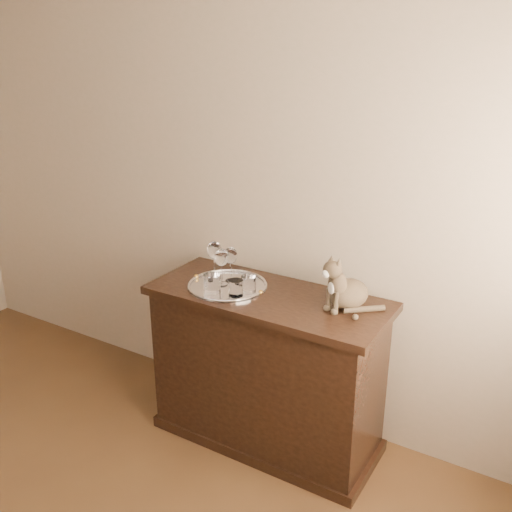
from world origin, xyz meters
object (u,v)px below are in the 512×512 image
Objects in this scene: tray at (228,287)px; tumbler_a at (236,288)px; sideboard at (267,370)px; wine_glass_d at (222,267)px; tumbler_b at (212,283)px; tumbler_c at (249,284)px; wine_glass_a at (214,260)px; cat at (349,280)px; wine_glass_b at (231,264)px.

tray is 0.13m from tumbler_a.
wine_glass_d is (-0.25, -0.03, 0.53)m from sideboard.
wine_glass_d is at bearing 97.51° from tumbler_b.
tumbler_c reaches higher than sideboard.
tumbler_b is at bearing -150.92° from sideboard.
sideboard is 6.06× the size of wine_glass_a.
sideboard is at bearing -5.03° from wine_glass_a.
sideboard is 0.48m from tray.
tray is at bearing 142.66° from tumbler_a.
sideboard is 0.50m from tumbler_a.
tray is at bearing -5.43° from wine_glass_d.
wine_glass_d is 0.17m from tumbler_a.
cat reaches higher than tumbler_b.
cat reaches higher than wine_glass_b.
tumbler_b is (-0.00, -0.16, -0.05)m from wine_glass_b.
tumbler_b reaches higher than sideboard.
cat is (0.47, 0.11, 0.09)m from tumbler_c.
tumbler_c is 0.49m from cat.
tumbler_c is at bearing 32.76° from tumbler_b.
tumbler_c is (0.25, -0.07, -0.06)m from wine_glass_a.
wine_glass_d is at bearing -33.90° from wine_glass_a.
tumbler_b is 0.66m from cat.
wine_glass_a reaches higher than wine_glass_d.
wine_glass_a is 0.10m from wine_glass_d.
wine_glass_d is 0.17m from tumbler_c.
wine_glass_a is 0.26m from tumbler_a.
tray is 0.11m from wine_glass_d.
tumbler_c is at bearing 67.57° from tumbler_a.
wine_glass_b is 0.62m from cat.
wine_glass_b is 2.28× the size of tumbler_a.
tray reaches higher than sideboard.
wine_glass_a is 2.46× the size of tumbler_a.
sideboard is 0.59m from wine_glass_d.
tray is at bearing 78.11° from tumbler_b.
tumbler_a is (0.12, -0.14, -0.05)m from wine_glass_b.
cat reaches higher than sideboard.
tumbler_a is at bearing -137.78° from sideboard.
tray is at bearing -172.10° from sideboard.
cat reaches higher than tumbler_c.
tumbler_c is (0.13, -0.01, 0.05)m from tray.
wine_glass_a is 0.10m from wine_glass_b.
tumbler_a is at bearing -48.95° from wine_glass_b.
cat is (0.72, 0.04, 0.03)m from wine_glass_a.
wine_glass_a is 1.08× the size of wine_glass_b.
tray is (-0.22, -0.03, 0.43)m from sideboard.
tumbler_b is (0.10, -0.16, -0.05)m from wine_glass_a.
wine_glass_a is at bearing -179.07° from wine_glass_b.
cat reaches higher than tumbler_a.
wine_glass_b reaches higher than tumbler_c.
wine_glass_b is (-0.02, 0.06, 0.10)m from tray.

